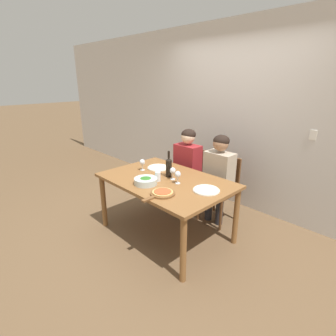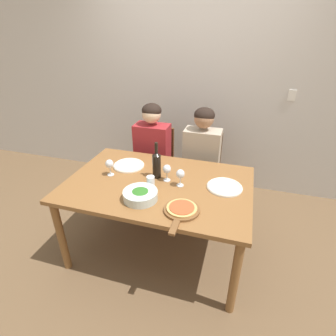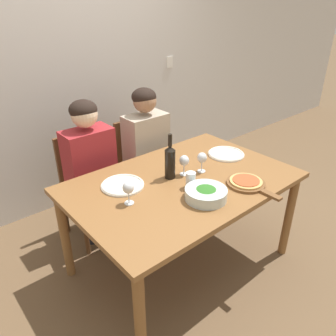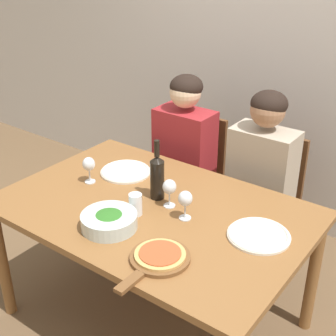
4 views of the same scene
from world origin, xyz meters
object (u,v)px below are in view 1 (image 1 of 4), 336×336
at_px(chair_right, 222,186).
at_px(wine_glass_centre, 173,171).
at_px(chair_left, 191,176).
at_px(wine_bottle, 169,167).
at_px(wine_glass_left, 142,163).
at_px(broccoli_bowl, 146,181).
at_px(person_woman, 187,162).
at_px(pizza_on_board, 162,193).
at_px(wine_glass_right, 178,175).
at_px(person_man, 218,171).
at_px(dinner_plate_left, 158,168).
at_px(water_tumbler, 158,176).
at_px(dinner_plate_right, 206,190).

relative_size(chair_right, wine_glass_centre, 5.92).
bearing_deg(chair_right, chair_left, 180.00).
relative_size(wine_bottle, wine_glass_left, 2.16).
height_order(chair_right, wine_bottle, wine_bottle).
bearing_deg(broccoli_bowl, wine_glass_centre, 70.63).
distance_m(person_woman, broccoli_bowl, 1.03).
relative_size(chair_right, person_woman, 0.73).
height_order(pizza_on_board, wine_glass_centre, wine_glass_centre).
xyz_separation_m(broccoli_bowl, wine_glass_right, (0.24, 0.27, 0.07)).
height_order(person_man, wine_glass_left, person_man).
relative_size(dinner_plate_left, water_tumbler, 2.60).
xyz_separation_m(wine_glass_left, wine_glass_right, (0.64, 0.01, 0.00)).
distance_m(pizza_on_board, wine_glass_centre, 0.45).
bearing_deg(dinner_plate_right, wine_glass_centre, -177.15).
xyz_separation_m(chair_left, broccoli_bowl, (0.27, -1.10, 0.30)).
bearing_deg(wine_glass_left, dinner_plate_left, 67.41).
bearing_deg(chair_left, person_woman, -90.00).
bearing_deg(dinner_plate_left, pizza_on_board, -39.40).
xyz_separation_m(person_woman, wine_glass_right, (0.51, -0.72, 0.12)).
distance_m(chair_right, broccoli_bowl, 1.18).
xyz_separation_m(chair_right, dinner_plate_left, (-0.60, -0.63, 0.28)).
height_order(wine_bottle, dinner_plate_left, wine_bottle).
bearing_deg(chair_left, wine_bottle, -69.59).
bearing_deg(chair_right, wine_glass_right, -93.51).
xyz_separation_m(chair_left, wine_glass_centre, (0.38, -0.78, 0.37)).
distance_m(chair_left, dinner_plate_right, 1.19).
bearing_deg(chair_right, wine_glass_centre, -103.00).
height_order(person_woman, wine_glass_left, person_woman).
xyz_separation_m(person_man, wine_glass_left, (-0.69, -0.73, 0.12)).
distance_m(chair_right, wine_glass_centre, 0.88).
height_order(wine_glass_left, water_tumbler, wine_glass_left).
xyz_separation_m(chair_right, wine_glass_left, (-0.69, -0.84, 0.37)).
xyz_separation_m(dinner_plate_right, wine_glass_right, (-0.36, -0.07, 0.10)).
distance_m(dinner_plate_right, wine_glass_centre, 0.50).
bearing_deg(wine_bottle, pizza_on_board, -51.87).
relative_size(person_man, water_tumbler, 10.92).
bearing_deg(chair_left, pizza_on_board, -62.52).
bearing_deg(chair_left, dinner_plate_left, -93.95).
bearing_deg(pizza_on_board, wine_bottle, 128.13).
height_order(person_woman, wine_glass_centre, person_woman).
bearing_deg(water_tumbler, person_man, 72.06).
bearing_deg(wine_glass_right, dinner_plate_right, 11.43).
xyz_separation_m(broccoli_bowl, water_tumbler, (0.02, 0.16, 0.02)).
bearing_deg(dinner_plate_left, person_woman, 85.23).
xyz_separation_m(person_man, dinner_plate_right, (0.31, -0.65, 0.03)).
distance_m(person_woman, dinner_plate_left, 0.53).
height_order(dinner_plate_right, wine_glass_centre, wine_glass_centre).
xyz_separation_m(dinner_plate_right, pizza_on_board, (-0.26, -0.41, 0.01)).
bearing_deg(wine_bottle, wine_glass_left, -167.55).
bearing_deg(wine_glass_centre, dinner_plate_right, 2.85).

